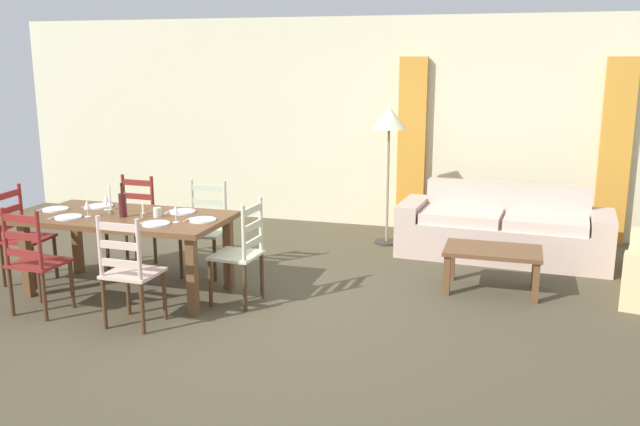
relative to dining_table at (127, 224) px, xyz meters
name	(u,v)px	position (x,y,z in m)	size (l,w,h in m)	color
ground_plane	(259,306)	(1.30, 0.01, -0.67)	(9.60, 9.60, 0.02)	#4C4431
wall_far	(349,123)	(1.30, 3.31, 0.69)	(9.60, 0.16, 2.70)	beige
curtain_panel_left	(412,145)	(2.16, 3.17, 0.44)	(0.35, 0.08, 2.20)	orange
curtain_panel_right	(615,153)	(4.56, 3.17, 0.44)	(0.35, 0.08, 2.20)	orange
dining_table	(127,224)	(0.00, 0.00, 0.00)	(1.90, 0.96, 0.75)	brown
dining_chair_near_left	(35,261)	(-0.46, -0.74, -0.19)	(0.45, 0.43, 0.96)	maroon
dining_chair_near_right	(129,271)	(0.48, -0.75, -0.19)	(0.43, 0.41, 0.96)	beige
dining_chair_far_left	(133,222)	(-0.43, 0.78, -0.19)	(0.44, 0.42, 0.96)	maroon
dining_chair_far_right	(205,228)	(0.44, 0.73, -0.19)	(0.45, 0.43, 0.96)	beige
dining_chair_head_west	(22,235)	(-1.17, -0.04, -0.19)	(0.43, 0.45, 0.96)	maroon
dining_chair_head_east	(241,252)	(1.14, 0.02, -0.19)	(0.42, 0.44, 0.96)	beige
dinner_plate_near_left	(68,217)	(-0.45, -0.25, 0.10)	(0.24, 0.24, 0.02)	white
fork_near_left	(55,217)	(-0.60, -0.25, 0.09)	(0.02, 0.17, 0.01)	silver
dinner_plate_near_right	(156,224)	(0.45, -0.25, 0.10)	(0.24, 0.24, 0.02)	white
fork_near_right	(141,223)	(0.30, -0.25, 0.09)	(0.02, 0.17, 0.01)	silver
dinner_plate_far_left	(100,206)	(-0.45, 0.25, 0.10)	(0.24, 0.24, 0.02)	white
fork_far_left	(87,206)	(-0.60, 0.25, 0.09)	(0.02, 0.17, 0.01)	silver
dinner_plate_far_right	(183,212)	(0.45, 0.25, 0.10)	(0.24, 0.24, 0.02)	white
fork_far_right	(169,211)	(0.30, 0.25, 0.09)	(0.02, 0.17, 0.01)	silver
dinner_plate_head_west	(56,209)	(-0.78, 0.00, 0.10)	(0.24, 0.24, 0.02)	white
fork_head_west	(42,209)	(-0.93, 0.00, 0.09)	(0.02, 0.17, 0.01)	silver
dinner_plate_head_east	(203,220)	(0.78, 0.00, 0.10)	(0.24, 0.24, 0.02)	white
fork_head_east	(188,220)	(0.63, 0.00, 0.09)	(0.02, 0.17, 0.01)	silver
wine_bottle	(123,204)	(0.00, -0.06, 0.20)	(0.07, 0.07, 0.32)	#471919
wine_glass_near_left	(87,205)	(-0.31, -0.16, 0.20)	(0.06, 0.06, 0.16)	white
wine_glass_near_right	(175,210)	(0.58, -0.12, 0.20)	(0.06, 0.06, 0.16)	white
wine_glass_far_left	(106,199)	(-0.31, 0.15, 0.20)	(0.06, 0.06, 0.16)	white
coffee_cup_primary	(157,213)	(0.31, 0.01, 0.13)	(0.07, 0.07, 0.09)	beige
candle_tall	(110,205)	(-0.18, 0.02, 0.17)	(0.05, 0.05, 0.28)	#998C66
candle_short	(143,214)	(0.20, -0.04, 0.12)	(0.05, 0.05, 0.14)	#998C66
couch	(503,231)	(3.37, 2.22, -0.37)	(2.33, 0.95, 0.80)	#C9AD9D
coffee_table	(493,255)	(3.30, 1.00, -0.31)	(0.90, 0.56, 0.42)	brown
standing_lamp	(389,126)	(2.01, 2.40, 0.75)	(0.40, 0.40, 1.64)	#332D28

